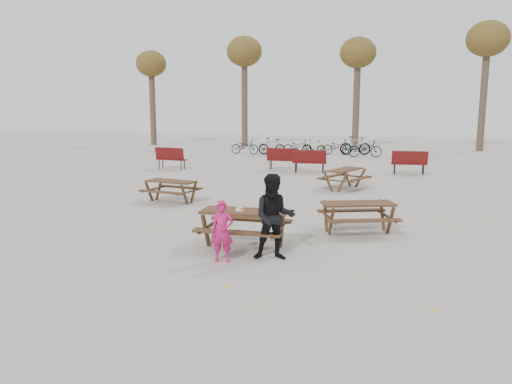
% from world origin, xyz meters
% --- Properties ---
extents(ground, '(80.00, 80.00, 0.00)m').
position_xyz_m(ground, '(0.00, 0.00, 0.00)').
color(ground, gray).
rests_on(ground, ground).
extents(main_picnic_table, '(1.80, 1.45, 0.78)m').
position_xyz_m(main_picnic_table, '(0.00, 0.00, 0.59)').
color(main_picnic_table, '#3B2315').
rests_on(main_picnic_table, ground).
extents(food_tray, '(0.18, 0.11, 0.03)m').
position_xyz_m(food_tray, '(-0.08, -0.06, 0.79)').
color(food_tray, white).
rests_on(food_tray, main_picnic_table).
extents(bread_roll, '(0.14, 0.06, 0.05)m').
position_xyz_m(bread_roll, '(-0.08, -0.06, 0.83)').
color(bread_roll, tan).
rests_on(bread_roll, food_tray).
extents(soda_bottle, '(0.07, 0.07, 0.17)m').
position_xyz_m(soda_bottle, '(-0.02, -0.09, 0.85)').
color(soda_bottle, silver).
rests_on(soda_bottle, main_picnic_table).
extents(child, '(0.47, 0.35, 1.18)m').
position_xyz_m(child, '(-0.13, -1.10, 0.59)').
color(child, '#BC175E').
rests_on(child, ground).
extents(adult, '(0.94, 0.80, 1.67)m').
position_xyz_m(adult, '(0.79, -0.71, 0.83)').
color(adult, black).
rests_on(adult, ground).
extents(picnic_table_east, '(2.01, 1.81, 0.71)m').
position_xyz_m(picnic_table_east, '(2.25, 1.77, 0.36)').
color(picnic_table_east, '#3B2315').
rests_on(picnic_table_east, ground).
extents(picnic_table_north, '(1.76, 1.52, 0.67)m').
position_xyz_m(picnic_table_north, '(-3.50, 4.22, 0.33)').
color(picnic_table_north, '#3B2315').
rests_on(picnic_table_north, ground).
extents(picnic_table_far, '(1.90, 2.07, 0.72)m').
position_xyz_m(picnic_table_far, '(1.50, 7.95, 0.36)').
color(picnic_table_far, '#3B2315').
rests_on(picnic_table_far, ground).
extents(park_bench_row, '(12.31, 1.59, 1.03)m').
position_xyz_m(park_bench_row, '(-1.21, 12.30, 0.52)').
color(park_bench_row, '#5D1212').
rests_on(park_bench_row, ground).
extents(bicycle_row, '(9.13, 2.26, 1.11)m').
position_xyz_m(bicycle_row, '(-1.16, 20.25, 0.49)').
color(bicycle_row, black).
rests_on(bicycle_row, ground).
extents(tree_row, '(32.17, 3.52, 8.26)m').
position_xyz_m(tree_row, '(0.90, 25.15, 6.19)').
color(tree_row, '#382B21').
rests_on(tree_row, ground).
extents(fallen_leaves, '(11.00, 11.00, 0.01)m').
position_xyz_m(fallen_leaves, '(0.50, 2.50, 0.00)').
color(fallen_leaves, gold).
rests_on(fallen_leaves, ground).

